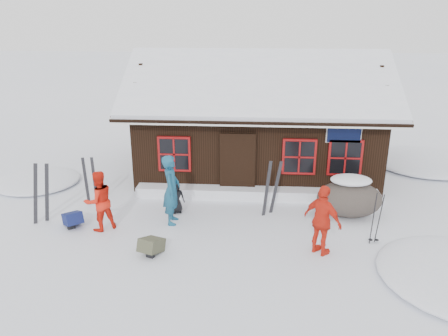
{
  "coord_description": "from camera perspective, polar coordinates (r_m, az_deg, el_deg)",
  "views": [
    {
      "loc": [
        1.42,
        -10.53,
        5.49
      ],
      "look_at": [
        0.55,
        1.36,
        1.3
      ],
      "focal_mm": 35.0,
      "sensor_mm": 36.0,
      "label": 1
    }
  ],
  "objects": [
    {
      "name": "ground",
      "position": [
        11.96,
        -3.13,
        -7.98
      ],
      "size": [
        120.0,
        120.0,
        0.0
      ],
      "primitive_type": "plane",
      "color": "white",
      "rests_on": "ground"
    },
    {
      "name": "mountain_hut",
      "position": [
        16.0,
        4.37,
        5.15
      ],
      "size": [
        8.9,
        6.09,
        4.42
      ],
      "color": "black",
      "rests_on": "ground"
    },
    {
      "name": "snow_drift",
      "position": [
        13.84,
        4.2,
        -3.27
      ],
      "size": [
        7.6,
        0.6,
        0.35
      ],
      "primitive_type": "cube",
      "color": "white",
      "rests_on": "ground"
    },
    {
      "name": "snow_mounds",
      "position": [
        13.56,
        4.83,
        -4.59
      ],
      "size": [
        20.6,
        13.2,
        0.48
      ],
      "color": "white",
      "rests_on": "ground"
    },
    {
      "name": "skier_teal",
      "position": [
        12.01,
        -6.88,
        -2.83
      ],
      "size": [
        0.5,
        0.74,
        1.97
      ],
      "primitive_type": "imported",
      "rotation": [
        0.0,
        0.0,
        1.61
      ],
      "color": "navy",
      "rests_on": "ground"
    },
    {
      "name": "skier_orange_left",
      "position": [
        12.06,
        -16.0,
        -4.15
      ],
      "size": [
        1.02,
        1.01,
        1.66
      ],
      "primitive_type": "imported",
      "rotation": [
        0.0,
        0.0,
        3.86
      ],
      "color": "red",
      "rests_on": "ground"
    },
    {
      "name": "skier_orange_right",
      "position": [
        10.68,
        12.74,
        -6.73
      ],
      "size": [
        1.04,
        1.02,
        1.76
      ],
      "primitive_type": "imported",
      "rotation": [
        0.0,
        0.0,
        2.39
      ],
      "color": "red",
      "rests_on": "ground"
    },
    {
      "name": "skier_crouched",
      "position": [
        12.79,
        -6.25,
        -3.83
      ],
      "size": [
        0.55,
        0.47,
        0.95
      ],
      "primitive_type": "imported",
      "rotation": [
        0.0,
        0.0,
        0.42
      ],
      "color": "black",
      "rests_on": "ground"
    },
    {
      "name": "boulder",
      "position": [
        13.03,
        16.06,
        -3.73
      ],
      "size": [
        1.84,
        1.38,
        1.08
      ],
      "color": "#4E443E",
      "rests_on": "ground"
    },
    {
      "name": "ski_pair_left",
      "position": [
        13.02,
        -22.77,
        -3.16
      ],
      "size": [
        0.58,
        0.26,
        1.78
      ],
      "rotation": [
        0.0,
        0.0,
        0.35
      ],
      "color": "black",
      "rests_on": "ground"
    },
    {
      "name": "ski_pair_mid",
      "position": [
        13.75,
        -17.05,
        -1.78
      ],
      "size": [
        0.39,
        0.08,
        1.57
      ],
      "rotation": [
        0.0,
        0.0,
        0.1
      ],
      "color": "black",
      "rests_on": "ground"
    },
    {
      "name": "ski_pair_right",
      "position": [
        12.6,
        6.2,
        -2.7
      ],
      "size": [
        0.56,
        0.26,
        1.66
      ],
      "rotation": [
        0.0,
        0.0,
        0.37
      ],
      "color": "black",
      "rests_on": "ground"
    },
    {
      "name": "ski_poles",
      "position": [
        11.63,
        19.25,
        -6.34
      ],
      "size": [
        0.25,
        0.12,
        1.39
      ],
      "color": "black",
      "rests_on": "ground"
    },
    {
      "name": "backpack_blue",
      "position": [
        12.72,
        -19.12,
        -6.55
      ],
      "size": [
        0.71,
        0.74,
        0.32
      ],
      "primitive_type": "cube",
      "rotation": [
        0.0,
        0.0,
        0.67
      ],
      "color": "#121C51",
      "rests_on": "ground"
    },
    {
      "name": "backpack_olive",
      "position": [
        10.88,
        -9.44,
        -10.26
      ],
      "size": [
        0.62,
        0.71,
        0.32
      ],
      "primitive_type": "cube",
      "rotation": [
        0.0,
        0.0,
        -0.35
      ],
      "color": "#444531",
      "rests_on": "ground"
    }
  ]
}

